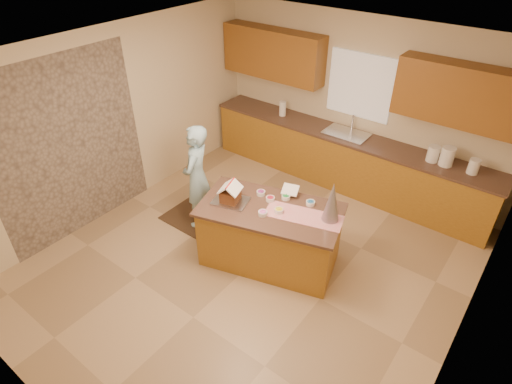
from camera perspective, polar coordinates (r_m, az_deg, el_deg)
floor at (r=5.71m, az=-0.42°, el=-9.55°), size 5.50×5.50×0.00m
ceiling at (r=4.29m, az=-0.58°, el=17.27°), size 5.50×5.50×0.00m
wall_back at (r=7.00m, az=13.70°, el=11.58°), size 5.50×5.50×0.00m
wall_front at (r=3.67m, az=-29.13°, el=-17.09°), size 5.50×5.50×0.00m
wall_left at (r=6.52m, az=-18.37°, el=9.03°), size 5.50×5.50×0.00m
wall_right at (r=4.17m, az=28.28°, el=-9.63°), size 5.50×5.50×0.00m
stone_accent at (r=6.19m, az=-23.91°, el=5.31°), size 0.00×2.50×2.50m
window_curtain at (r=6.87m, az=13.94°, el=13.80°), size 1.05×0.03×1.00m
back_counter_base at (r=7.15m, az=11.67°, el=4.18°), size 4.80×0.60×0.88m
back_counter_top at (r=6.94m, az=12.11°, el=7.45°), size 4.85×0.63×0.04m
upper_cabinet_left at (r=7.39m, az=2.31°, el=18.23°), size 1.85×0.35×0.80m
upper_cabinet_right at (r=6.24m, az=26.71°, el=11.49°), size 1.85×0.35×0.80m
sink at (r=6.94m, az=12.10°, el=7.38°), size 0.70×0.45×0.12m
faucet at (r=7.02m, az=12.95°, el=9.12°), size 0.03×0.03×0.28m
island_base at (r=5.48m, az=1.89°, el=-6.02°), size 1.86×1.29×0.83m
island_top at (r=5.21m, az=1.98°, el=-2.40°), size 1.96×1.38×0.04m
table_runner at (r=5.10m, az=6.47°, el=-3.22°), size 1.00×0.59×0.01m
baking_tray at (r=5.31m, az=-3.46°, el=-1.23°), size 0.51×0.43×0.02m
cookbook at (r=5.39m, az=4.67°, el=0.29°), size 0.24×0.21×0.09m
tinsel_tree at (r=4.94m, az=10.27°, el=-1.32°), size 0.26×0.26×0.52m
rug at (r=6.46m, az=-7.77°, el=-3.76°), size 1.06×0.69×0.01m
boy at (r=5.97m, az=-8.01°, el=2.01°), size 0.58×0.67×1.57m
canister_a at (r=6.50m, az=22.90°, el=4.81°), size 0.17×0.17×0.23m
canister_b at (r=6.46m, az=24.50°, el=4.41°), size 0.19×0.19×0.28m
canister_c at (r=6.43m, az=27.42°, el=3.09°), size 0.15×0.15×0.21m
paper_towel at (r=7.41m, az=3.63°, el=11.25°), size 0.12×0.12×0.25m
gingerbread_house at (r=5.25m, az=-3.50°, el=-0.25°), size 0.32×0.33×0.27m
candy_bowls at (r=5.26m, az=3.03°, el=-1.42°), size 0.74×0.64×0.05m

